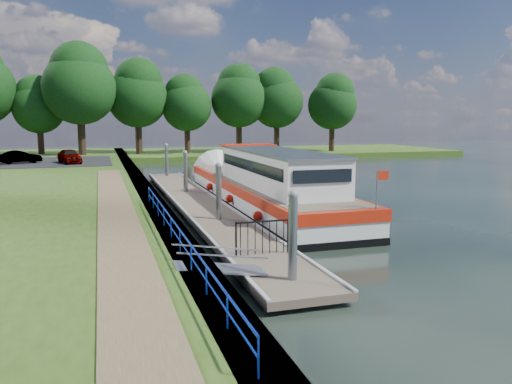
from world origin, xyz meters
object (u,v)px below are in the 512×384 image
object	(u,v)px
car_a	(69,156)
car_b	(20,157)
pontoon	(200,207)
barge	(259,186)

from	to	relation	value
car_a	car_b	xyz separation A→B (m)	(-4.26, 1.05, -0.08)
pontoon	car_b	distance (m)	26.49
pontoon	car_b	world-z (taller)	car_b
pontoon	car_a	bearing A→B (deg)	108.77
car_b	barge	bearing A→B (deg)	-165.46
pontoon	car_b	bearing A→B (deg)	116.81
pontoon	barge	bearing A→B (deg)	12.29
car_b	pontoon	bearing A→B (deg)	-172.87
car_a	car_b	world-z (taller)	car_a
barge	car_b	xyz separation A→B (m)	(-15.53, 22.83, 0.33)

